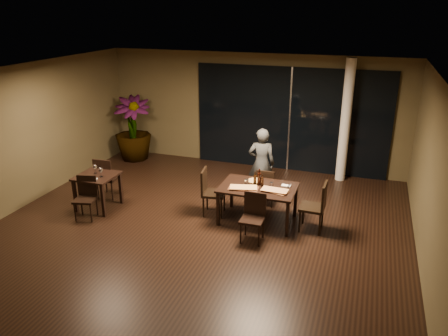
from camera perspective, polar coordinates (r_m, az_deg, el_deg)
ground at (r=8.61m, az=-3.55°, el=-8.18°), size 8.00×8.00×0.00m
wall_back at (r=11.69m, az=3.86°, el=7.50°), size 8.00×0.10×3.00m
wall_front at (r=4.90m, az=-22.70°, el=-13.77°), size 8.00×0.10×3.00m
wall_left at (r=10.20m, az=-25.36°, el=3.59°), size 0.10×8.00×3.00m
wall_right at (r=7.52m, az=26.09°, el=-2.13°), size 0.10×8.00×3.00m
ceiling at (r=7.63m, az=-4.05°, el=12.13°), size 8.00×8.00×0.04m
window_panel at (r=11.43m, az=8.60°, el=6.24°), size 5.00×0.06×2.70m
column at (r=10.94m, az=15.58°, el=5.88°), size 0.24×0.24×3.00m
main_table at (r=8.71m, az=4.47°, el=-2.90°), size 1.50×1.00×0.75m
side_table at (r=9.66m, az=-16.24°, el=-1.60°), size 0.80×0.80×0.75m
chair_main_far at (r=9.46m, az=5.52°, el=-2.30°), size 0.40×0.40×0.85m
chair_main_near at (r=8.12m, az=3.88°, el=-6.05°), size 0.42×0.42×0.90m
chair_main_left at (r=9.03m, az=-1.88°, el=-2.82°), size 0.52×0.52×0.98m
chair_main_right at (r=8.55m, az=12.06°, el=-4.65°), size 0.47×0.47×1.00m
chair_side_far at (r=10.13m, az=-15.17°, el=-1.01°), size 0.46×0.46×0.95m
chair_side_near at (r=9.36m, az=-17.56°, el=-3.36°), size 0.49×0.49×0.88m
diner at (r=9.77m, az=4.90°, el=0.60°), size 0.61×0.46×1.62m
potted_plant at (r=12.48m, az=-11.83°, el=5.06°), size 1.31×1.31×1.78m
pizza_board_left at (r=8.56m, az=2.55°, el=-2.67°), size 0.61×0.34×0.01m
pizza_board_right at (r=8.49m, az=6.63°, el=-3.01°), size 0.56×0.39×0.01m
oblong_pizza_left at (r=8.56m, az=2.55°, el=-2.57°), size 0.55×0.35×0.02m
oblong_pizza_right at (r=8.48m, az=6.64°, el=-2.91°), size 0.50×0.26×0.02m
round_pizza at (r=8.94m, az=4.11°, el=-1.69°), size 0.31×0.31×0.01m
bottle_a at (r=8.71m, az=4.07°, el=-1.36°), size 0.06×0.06×0.28m
bottle_b at (r=8.66m, az=5.02°, el=-1.63°), size 0.05×0.05×0.25m
bottle_c at (r=8.71m, az=4.61°, el=-1.16°), size 0.07×0.07×0.34m
tumbler_left at (r=8.77m, az=2.98°, el=-1.80°), size 0.08×0.08×0.10m
tumbler_right at (r=8.70m, az=6.23°, el=-2.14°), size 0.07×0.07×0.09m
napkin_near at (r=8.49m, az=7.72°, el=-3.07°), size 0.20×0.15×0.01m
napkin_far at (r=8.77m, az=8.12°, el=-2.29°), size 0.19×0.12×0.01m
wine_glass_a at (r=9.69m, az=-16.49°, el=-0.14°), size 0.09×0.09×0.20m
wine_glass_b at (r=9.46m, az=-15.80°, el=-0.55°), size 0.09×0.09×0.20m
side_napkin at (r=9.42m, az=-16.81°, el=-1.37°), size 0.18×0.11×0.01m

